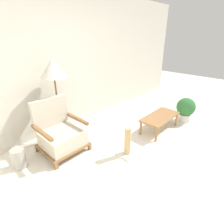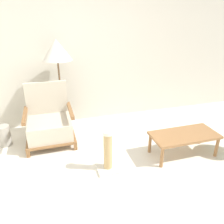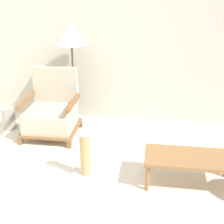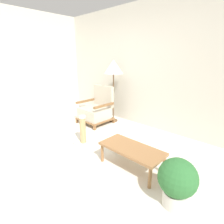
{
  "view_description": "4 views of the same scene",
  "coord_description": "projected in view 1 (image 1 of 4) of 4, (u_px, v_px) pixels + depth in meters",
  "views": [
    {
      "loc": [
        -1.94,
        -0.88,
        1.89
      ],
      "look_at": [
        0.22,
        1.14,
        0.55
      ],
      "focal_mm": 28.0,
      "sensor_mm": 36.0,
      "label": 1
    },
    {
      "loc": [
        -0.61,
        -1.64,
        1.83
      ],
      "look_at": [
        0.22,
        1.14,
        0.55
      ],
      "focal_mm": 35.0,
      "sensor_mm": 36.0,
      "label": 2
    },
    {
      "loc": [
        0.7,
        -2.26,
        2.04
      ],
      "look_at": [
        0.22,
        1.14,
        0.55
      ],
      "focal_mm": 50.0,
      "sensor_mm": 36.0,
      "label": 3
    },
    {
      "loc": [
        2.44,
        -1.2,
        1.56
      ],
      "look_at": [
        0.22,
        1.14,
        0.55
      ],
      "focal_mm": 28.0,
      "sensor_mm": 36.0,
      "label": 4
    }
  ],
  "objects": [
    {
      "name": "ground_plane",
      "position": [
        157.0,
        171.0,
        2.62
      ],
      "size": [
        14.0,
        14.0,
        0.0
      ],
      "primitive_type": "plane",
      "color": "silver"
    },
    {
      "name": "wall_back",
      "position": [
        64.0,
        63.0,
        3.44
      ],
      "size": [
        8.0,
        0.06,
        2.7
      ],
      "color": "beige",
      "rests_on": "ground_plane"
    },
    {
      "name": "armchair",
      "position": [
        60.0,
        134.0,
        2.98
      ],
      "size": [
        0.71,
        0.67,
        0.9
      ],
      "color": "brown",
      "rests_on": "ground_plane"
    },
    {
      "name": "floor_lamp",
      "position": [
        53.0,
        70.0,
        2.95
      ],
      "size": [
        0.46,
        0.46,
        1.51
      ],
      "color": "brown",
      "rests_on": "ground_plane"
    },
    {
      "name": "coffee_table",
      "position": [
        160.0,
        118.0,
        3.62
      ],
      "size": [
        0.93,
        0.44,
        0.33
      ],
      "color": "olive",
      "rests_on": "ground_plane"
    },
    {
      "name": "vase",
      "position": [
        19.0,
        158.0,
        2.64
      ],
      "size": [
        0.2,
        0.2,
        0.32
      ],
      "primitive_type": "cylinder",
      "color": "#9E998E",
      "rests_on": "ground_plane"
    },
    {
      "name": "potted_plant",
      "position": [
        186.0,
        109.0,
        3.98
      ],
      "size": [
        0.41,
        0.41,
        0.56
      ],
      "color": "beige",
      "rests_on": "ground_plane"
    },
    {
      "name": "scratching_post",
      "position": [
        128.0,
        143.0,
        2.9
      ],
      "size": [
        0.29,
        0.29,
        0.56
      ],
      "color": "beige",
      "rests_on": "ground_plane"
    }
  ]
}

